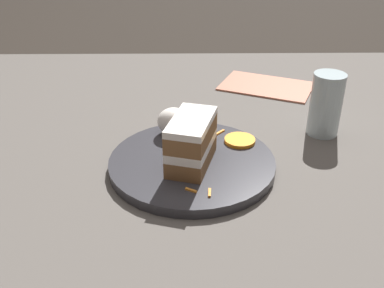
{
  "coord_description": "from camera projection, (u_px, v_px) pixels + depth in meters",
  "views": [
    {
      "loc": [
        -0.02,
        -0.68,
        0.43
      ],
      "look_at": [
        -0.01,
        -0.03,
        0.07
      ],
      "focal_mm": 42.0,
      "sensor_mm": 36.0,
      "label": 1
    }
  ],
  "objects": [
    {
      "name": "carrot_shreds_scatter",
      "position": [
        209.0,
        154.0,
        0.77
      ],
      "size": [
        0.08,
        0.21,
        0.0
      ],
      "color": "orange",
      "rests_on": "plate"
    },
    {
      "name": "ground_plane",
      "position": [
        196.0,
        169.0,
        0.8
      ],
      "size": [
        6.0,
        6.0,
        0.0
      ],
      "primitive_type": "plane",
      "color": "black",
      "rests_on": "ground"
    },
    {
      "name": "drinking_glass",
      "position": [
        325.0,
        108.0,
        0.85
      ],
      "size": [
        0.06,
        0.06,
        0.12
      ],
      "color": "silver",
      "rests_on": "dining_table"
    },
    {
      "name": "orange_garnish",
      "position": [
        240.0,
        140.0,
        0.81
      ],
      "size": [
        0.06,
        0.06,
        0.01
      ],
      "primitive_type": "cylinder",
      "color": "orange",
      "rests_on": "plate"
    },
    {
      "name": "plate",
      "position": [
        192.0,
        163.0,
        0.76
      ],
      "size": [
        0.28,
        0.28,
        0.02
      ],
      "primitive_type": "cylinder",
      "color": "#333338",
      "rests_on": "dining_table"
    },
    {
      "name": "cake_slice",
      "position": [
        191.0,
        142.0,
        0.73
      ],
      "size": [
        0.09,
        0.13,
        0.08
      ],
      "rotation": [
        0.0,
        0.0,
        6.01
      ],
      "color": "brown",
      "rests_on": "plate"
    },
    {
      "name": "dining_table",
      "position": [
        196.0,
        164.0,
        0.8
      ],
      "size": [
        1.35,
        1.2,
        0.02
      ],
      "primitive_type": "cube",
      "color": "#56514C",
      "rests_on": "ground"
    },
    {
      "name": "menu_card",
      "position": [
        266.0,
        86.0,
        1.09
      ],
      "size": [
        0.25,
        0.21,
        0.0
      ],
      "primitive_type": "cube",
      "rotation": [
        0.0,
        0.0,
        4.3
      ],
      "color": "#B2664C",
      "rests_on": "dining_table"
    },
    {
      "name": "cream_dollop",
      "position": [
        173.0,
        121.0,
        0.83
      ],
      "size": [
        0.06,
        0.05,
        0.05
      ],
      "primitive_type": "ellipsoid",
      "color": "white",
      "rests_on": "plate"
    }
  ]
}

